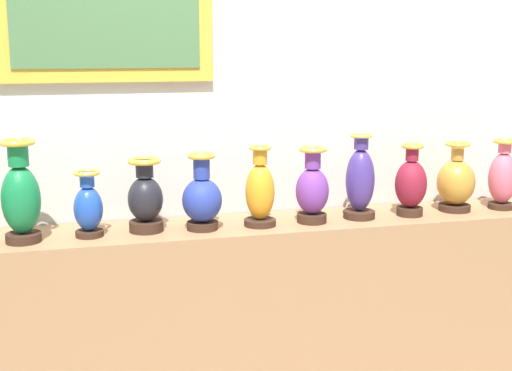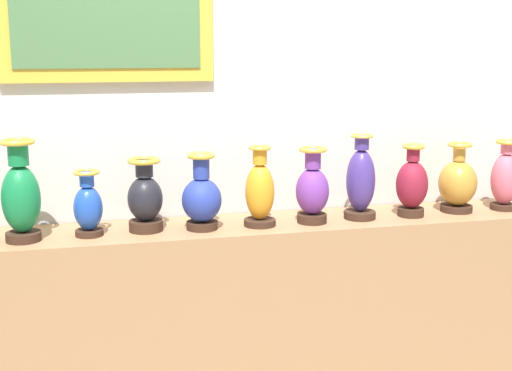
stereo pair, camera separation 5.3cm
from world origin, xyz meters
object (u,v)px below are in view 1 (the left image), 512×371
vase_emerald (21,197)px  vase_indigo (360,182)px  vase_onyx (145,199)px  vase_amber (260,192)px  vase_rose (503,177)px  vase_cobalt (202,198)px  vase_burgundy (411,184)px  vase_ochre (456,182)px  vase_violet (312,190)px  vase_sapphire (88,208)px

vase_emerald → vase_indigo: (1.47, 0.03, -0.02)m
vase_emerald → vase_onyx: bearing=4.7°
vase_emerald → vase_onyx: 0.50m
vase_amber → vase_rose: (1.22, 0.02, 0.00)m
vase_cobalt → vase_burgundy: vase_burgundy is taller
vase_onyx → vase_cobalt: bearing=-7.1°
vase_onyx → vase_amber: size_ratio=0.89×
vase_indigo → vase_ochre: 0.50m
vase_onyx → vase_indigo: 0.97m
vase_emerald → vase_burgundy: 1.72m
vase_onyx → vase_amber: 0.50m
vase_indigo → vase_rose: 0.74m
vase_cobalt → vase_burgundy: size_ratio=0.99×
vase_cobalt → vase_amber: vase_amber is taller
vase_amber → vase_ochre: vase_amber is taller
vase_rose → vase_onyx: bearing=179.6°
vase_cobalt → vase_violet: 0.50m
vase_violet → vase_ochre: vase_violet is taller
vase_onyx → vase_violet: size_ratio=0.93×
vase_cobalt → vase_ochre: size_ratio=1.01×
vase_emerald → vase_onyx: size_ratio=1.32×
vase_onyx → vase_violet: (0.74, -0.03, 0.01)m
vase_sapphire → vase_violet: bearing=-0.7°
vase_amber → vase_burgundy: (0.73, 0.00, -0.00)m
vase_cobalt → vase_rose: vase_rose is taller
vase_violet → vase_amber: bearing=179.3°
vase_sapphire → vase_ochre: vase_ochre is taller
vase_amber → vase_indigo: (0.48, 0.02, 0.02)m
vase_onyx → vase_violet: bearing=-2.7°
vase_emerald → vase_violet: vase_emerald is taller
vase_violet → vase_rose: size_ratio=1.00×
vase_cobalt → vase_amber: (0.26, -0.00, 0.01)m
vase_cobalt → vase_ochre: vase_cobalt is taller
vase_emerald → vase_ochre: (1.97, 0.04, -0.05)m
vase_cobalt → vase_amber: bearing=-0.4°
vase_cobalt → vase_ochre: (1.24, 0.03, 0.00)m
vase_indigo → vase_amber: bearing=-178.1°
vase_ochre → vase_indigo: bearing=-177.9°
vase_amber → vase_rose: 1.22m
vase_amber → vase_sapphire: bearing=179.4°
vase_emerald → vase_burgundy: bearing=0.4°
vase_amber → vase_emerald: bearing=-179.4°
vase_emerald → vase_burgundy: vase_emerald is taller
vase_amber → vase_ochre: size_ratio=1.07×
vase_sapphire → vase_onyx: vase_onyx is taller
vase_burgundy → vase_rose: (0.50, 0.02, 0.00)m
vase_burgundy → vase_rose: bearing=1.8°
vase_emerald → vase_burgundy: size_ratio=1.23×
vase_sapphire → vase_rose: (1.96, 0.01, 0.03)m
vase_onyx → vase_burgundy: vase_burgundy is taller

